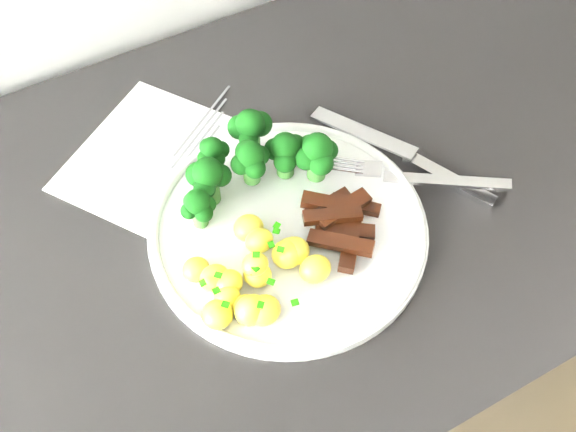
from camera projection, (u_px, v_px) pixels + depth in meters
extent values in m
cube|color=black|center=(335.00, 335.00, 1.17)|extent=(2.42, 0.61, 0.91)
cube|color=white|center=(191.00, 174.00, 0.79)|extent=(0.31, 0.33, 0.00)
cube|color=slate|center=(203.00, 120.00, 0.84)|extent=(0.11, 0.07, 0.00)
cube|color=slate|center=(200.00, 132.00, 0.82)|extent=(0.10, 0.07, 0.00)
cube|color=slate|center=(197.00, 145.00, 0.81)|extent=(0.10, 0.07, 0.00)
cube|color=slate|center=(194.00, 158.00, 0.80)|extent=(0.10, 0.07, 0.00)
cube|color=slate|center=(192.00, 172.00, 0.79)|extent=(0.09, 0.06, 0.00)
cube|color=slate|center=(189.00, 186.00, 0.78)|extent=(0.09, 0.06, 0.00)
cube|color=slate|center=(186.00, 200.00, 0.77)|extent=(0.09, 0.06, 0.00)
cube|color=slate|center=(182.00, 215.00, 0.75)|extent=(0.08, 0.06, 0.00)
cylinder|color=white|center=(288.00, 229.00, 0.74)|extent=(0.30, 0.30, 0.01)
torus|color=white|center=(288.00, 226.00, 0.74)|extent=(0.29, 0.29, 0.01)
cylinder|color=#316425|center=(252.00, 172.00, 0.75)|extent=(0.02, 0.02, 0.03)
sphere|color=black|center=(260.00, 155.00, 0.74)|extent=(0.02, 0.02, 0.02)
sphere|color=black|center=(247.00, 152.00, 0.74)|extent=(0.03, 0.03, 0.03)
sphere|color=black|center=(241.00, 164.00, 0.73)|extent=(0.02, 0.02, 0.02)
sphere|color=black|center=(255.00, 168.00, 0.73)|extent=(0.02, 0.02, 0.02)
sphere|color=black|center=(251.00, 155.00, 0.73)|extent=(0.03, 0.03, 0.03)
cylinder|color=#316425|center=(285.00, 165.00, 0.77)|extent=(0.02, 0.02, 0.03)
sphere|color=black|center=(294.00, 147.00, 0.75)|extent=(0.03, 0.03, 0.03)
sphere|color=black|center=(275.00, 149.00, 0.75)|extent=(0.02, 0.02, 0.02)
sphere|color=black|center=(285.00, 161.00, 0.74)|extent=(0.03, 0.03, 0.03)
sphere|color=black|center=(285.00, 147.00, 0.74)|extent=(0.03, 0.03, 0.03)
cylinder|color=#316425|center=(211.00, 191.00, 0.74)|extent=(0.02, 0.02, 0.03)
sphere|color=black|center=(220.00, 175.00, 0.73)|extent=(0.02, 0.02, 0.02)
sphere|color=black|center=(198.00, 174.00, 0.73)|extent=(0.03, 0.03, 0.03)
sphere|color=black|center=(205.00, 188.00, 0.72)|extent=(0.02, 0.02, 0.02)
sphere|color=black|center=(208.00, 173.00, 0.72)|extent=(0.03, 0.03, 0.03)
cylinder|color=#316425|center=(251.00, 143.00, 0.77)|extent=(0.02, 0.02, 0.03)
sphere|color=black|center=(260.00, 124.00, 0.76)|extent=(0.03, 0.03, 0.03)
sphere|color=black|center=(240.00, 127.00, 0.76)|extent=(0.03, 0.03, 0.03)
sphere|color=black|center=(249.00, 139.00, 0.75)|extent=(0.02, 0.02, 0.02)
sphere|color=black|center=(250.00, 124.00, 0.75)|extent=(0.03, 0.03, 0.03)
cylinder|color=#316425|center=(214.00, 163.00, 0.76)|extent=(0.02, 0.02, 0.02)
sphere|color=black|center=(221.00, 150.00, 0.75)|extent=(0.02, 0.02, 0.02)
sphere|color=black|center=(209.00, 147.00, 0.75)|extent=(0.02, 0.02, 0.02)
sphere|color=black|center=(206.00, 158.00, 0.74)|extent=(0.02, 0.02, 0.02)
sphere|color=black|center=(218.00, 159.00, 0.74)|extent=(0.02, 0.02, 0.02)
sphere|color=black|center=(212.00, 148.00, 0.74)|extent=(0.03, 0.03, 0.03)
cylinder|color=#316425|center=(316.00, 167.00, 0.76)|extent=(0.02, 0.02, 0.03)
sphere|color=black|center=(328.00, 150.00, 0.75)|extent=(0.02, 0.02, 0.02)
sphere|color=black|center=(310.00, 147.00, 0.75)|extent=(0.03, 0.03, 0.03)
sphere|color=black|center=(306.00, 158.00, 0.74)|extent=(0.03, 0.03, 0.03)
sphere|color=black|center=(321.00, 163.00, 0.74)|extent=(0.03, 0.03, 0.03)
sphere|color=black|center=(317.00, 148.00, 0.74)|extent=(0.03, 0.03, 0.03)
cylinder|color=#316425|center=(200.00, 216.00, 0.73)|extent=(0.02, 0.02, 0.02)
sphere|color=black|center=(208.00, 204.00, 0.72)|extent=(0.02, 0.02, 0.02)
sphere|color=black|center=(192.00, 201.00, 0.72)|extent=(0.02, 0.02, 0.02)
sphere|color=black|center=(189.00, 211.00, 0.71)|extent=(0.02, 0.02, 0.02)
sphere|color=black|center=(204.00, 213.00, 0.71)|extent=(0.02, 0.02, 0.02)
sphere|color=black|center=(197.00, 202.00, 0.71)|extent=(0.03, 0.03, 0.03)
ellipsoid|color=#FFE244|center=(288.00, 254.00, 0.70)|extent=(0.03, 0.03, 0.03)
ellipsoid|color=#FFE244|center=(245.00, 306.00, 0.67)|extent=(0.03, 0.02, 0.02)
ellipsoid|color=#FFE244|center=(258.00, 275.00, 0.69)|extent=(0.03, 0.03, 0.02)
ellipsoid|color=#FFE244|center=(259.00, 241.00, 0.71)|extent=(0.03, 0.03, 0.03)
ellipsoid|color=#FFE244|center=(227.00, 298.00, 0.67)|extent=(0.03, 0.02, 0.03)
ellipsoid|color=#FFE244|center=(196.00, 269.00, 0.69)|extent=(0.03, 0.03, 0.02)
ellipsoid|color=#FFE244|center=(217.00, 315.00, 0.66)|extent=(0.03, 0.03, 0.03)
ellipsoid|color=#FFE244|center=(315.00, 269.00, 0.69)|extent=(0.03, 0.03, 0.03)
ellipsoid|color=#FFE244|center=(256.00, 274.00, 0.69)|extent=(0.03, 0.02, 0.02)
ellipsoid|color=#FFE244|center=(255.00, 264.00, 0.68)|extent=(0.03, 0.02, 0.02)
ellipsoid|color=#FFE244|center=(249.00, 228.00, 0.72)|extent=(0.03, 0.03, 0.03)
ellipsoid|color=#FFE244|center=(264.00, 310.00, 0.67)|extent=(0.03, 0.03, 0.03)
ellipsoid|color=#FFE244|center=(229.00, 283.00, 0.68)|extent=(0.03, 0.03, 0.03)
ellipsoid|color=#FFE244|center=(294.00, 251.00, 0.70)|extent=(0.03, 0.03, 0.03)
ellipsoid|color=#FFE244|center=(252.00, 310.00, 0.66)|extent=(0.03, 0.03, 0.03)
ellipsoid|color=#FFE244|center=(215.00, 278.00, 0.69)|extent=(0.03, 0.03, 0.03)
ellipsoid|color=#FFE244|center=(289.00, 250.00, 0.71)|extent=(0.03, 0.03, 0.02)
ellipsoid|color=#FFE244|center=(259.00, 241.00, 0.71)|extent=(0.03, 0.03, 0.02)
cube|color=#136204|center=(276.00, 231.00, 0.69)|extent=(0.01, 0.01, 0.00)
cube|color=#136204|center=(261.00, 305.00, 0.64)|extent=(0.01, 0.01, 0.00)
cube|color=#136204|center=(226.00, 304.00, 0.65)|extent=(0.01, 0.01, 0.00)
cube|color=#136204|center=(252.00, 271.00, 0.67)|extent=(0.01, 0.01, 0.00)
cube|color=#136204|center=(216.00, 291.00, 0.65)|extent=(0.01, 0.01, 0.00)
cube|color=#136204|center=(218.00, 275.00, 0.66)|extent=(0.01, 0.01, 0.00)
cube|color=#136204|center=(203.00, 283.00, 0.67)|extent=(0.01, 0.01, 0.00)
cube|color=#136204|center=(281.00, 249.00, 0.68)|extent=(0.01, 0.01, 0.00)
cube|color=#136204|center=(256.00, 255.00, 0.67)|extent=(0.01, 0.01, 0.00)
cube|color=#136204|center=(277.00, 226.00, 0.70)|extent=(0.01, 0.01, 0.00)
cube|color=#136204|center=(295.00, 302.00, 0.65)|extent=(0.01, 0.01, 0.00)
cube|color=#136204|center=(271.00, 282.00, 0.66)|extent=(0.01, 0.01, 0.00)
cube|color=#136204|center=(271.00, 245.00, 0.69)|extent=(0.01, 0.01, 0.00)
cube|color=#136204|center=(256.00, 268.00, 0.67)|extent=(0.01, 0.01, 0.00)
cube|color=black|center=(334.00, 210.00, 0.74)|extent=(0.05, 0.04, 0.01)
cube|color=black|center=(345.00, 230.00, 0.73)|extent=(0.06, 0.05, 0.01)
cube|color=black|center=(356.00, 205.00, 0.75)|extent=(0.05, 0.05, 0.01)
cube|color=black|center=(350.00, 246.00, 0.72)|extent=(0.05, 0.06, 0.01)
cube|color=black|center=(327.00, 204.00, 0.75)|extent=(0.06, 0.02, 0.01)
cube|color=black|center=(325.00, 203.00, 0.74)|extent=(0.05, 0.04, 0.01)
cube|color=black|center=(333.00, 216.00, 0.72)|extent=(0.06, 0.04, 0.01)
cube|color=black|center=(343.00, 208.00, 0.73)|extent=(0.07, 0.03, 0.01)
cube|color=black|center=(341.00, 243.00, 0.71)|extent=(0.06, 0.06, 0.01)
cube|color=silver|center=(447.00, 181.00, 0.76)|extent=(0.12, 0.10, 0.02)
cube|color=silver|center=(369.00, 169.00, 0.77)|extent=(0.04, 0.03, 0.01)
cylinder|color=silver|center=(344.00, 159.00, 0.77)|extent=(0.04, 0.03, 0.00)
cylinder|color=silver|center=(343.00, 163.00, 0.77)|extent=(0.04, 0.03, 0.00)
cylinder|color=silver|center=(343.00, 166.00, 0.77)|extent=(0.04, 0.03, 0.00)
cylinder|color=silver|center=(342.00, 170.00, 0.77)|extent=(0.04, 0.03, 0.00)
cube|color=silver|center=(363.00, 133.00, 0.81)|extent=(0.08, 0.13, 0.01)
cube|color=silver|center=(449.00, 180.00, 0.78)|extent=(0.07, 0.11, 0.02)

